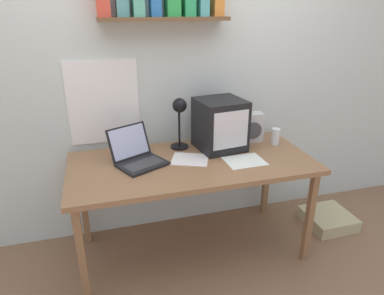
% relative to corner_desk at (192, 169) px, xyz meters
% --- Properties ---
extents(ground_plane, '(12.00, 12.00, 0.00)m').
position_rel_corner_desk_xyz_m(ground_plane, '(0.00, 0.00, -0.69)').
color(ground_plane, '#856147').
extents(back_wall, '(5.60, 0.24, 2.60)m').
position_rel_corner_desk_xyz_m(back_wall, '(-0.00, 0.46, 0.62)').
color(back_wall, silver).
rests_on(back_wall, ground_plane).
extents(corner_desk, '(1.66, 0.78, 0.75)m').
position_rel_corner_desk_xyz_m(corner_desk, '(0.00, 0.00, 0.00)').
color(corner_desk, '#8F6443').
rests_on(corner_desk, ground_plane).
extents(crt_monitor, '(0.36, 0.36, 0.37)m').
position_rel_corner_desk_xyz_m(crt_monitor, '(0.26, 0.17, 0.25)').
color(crt_monitor, black).
rests_on(crt_monitor, corner_desk).
extents(laptop, '(0.41, 0.41, 0.24)m').
position_rel_corner_desk_xyz_m(laptop, '(-0.37, 0.08, 0.12)').
color(laptop, black).
rests_on(laptop, corner_desk).
extents(desk_lamp, '(0.13, 0.18, 0.40)m').
position_rel_corner_desk_xyz_m(desk_lamp, '(-0.03, 0.21, 0.33)').
color(desk_lamp, black).
rests_on(desk_lamp, corner_desk).
extents(juice_glass, '(0.07, 0.07, 0.13)m').
position_rel_corner_desk_xyz_m(juice_glass, '(0.70, 0.12, 0.12)').
color(juice_glass, white).
rests_on(juice_glass, corner_desk).
extents(space_heater, '(0.19, 0.13, 0.22)m').
position_rel_corner_desk_xyz_m(space_heater, '(0.55, 0.25, 0.17)').
color(space_heater, silver).
rests_on(space_heater, corner_desk).
extents(open_notebook, '(0.27, 0.22, 0.00)m').
position_rel_corner_desk_xyz_m(open_notebook, '(0.35, -0.10, 0.06)').
color(open_notebook, white).
rests_on(open_notebook, corner_desk).
extents(loose_paper_near_monitor, '(0.31, 0.29, 0.00)m').
position_rel_corner_desk_xyz_m(loose_paper_near_monitor, '(-0.01, 0.02, 0.06)').
color(loose_paper_near_monitor, white).
rests_on(loose_paper_near_monitor, corner_desk).
extents(floor_cushion, '(0.37, 0.37, 0.10)m').
position_rel_corner_desk_xyz_m(floor_cushion, '(1.21, 0.00, -0.64)').
color(floor_cushion, '#BEB487').
rests_on(floor_cushion, ground_plane).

